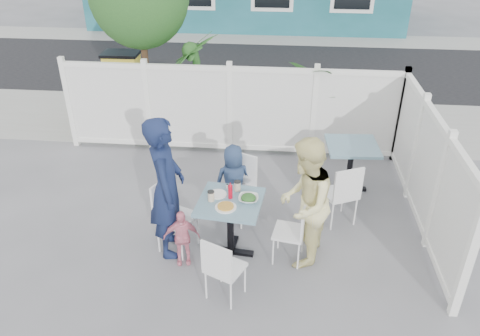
# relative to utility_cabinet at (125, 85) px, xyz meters

# --- Properties ---
(ground) EXTENTS (80.00, 80.00, 0.00)m
(ground) POSITION_rel_utility_cabinet_xyz_m (2.32, -4.00, -0.63)
(ground) COLOR slate
(near_sidewalk) EXTENTS (24.00, 2.60, 0.01)m
(near_sidewalk) POSITION_rel_utility_cabinet_xyz_m (2.32, -0.20, -0.63)
(near_sidewalk) COLOR gray
(near_sidewalk) RESTS_ON ground
(street) EXTENTS (24.00, 5.00, 0.01)m
(street) POSITION_rel_utility_cabinet_xyz_m (2.32, 3.50, -0.63)
(street) COLOR black
(street) RESTS_ON ground
(far_sidewalk) EXTENTS (24.00, 1.60, 0.01)m
(far_sidewalk) POSITION_rel_utility_cabinet_xyz_m (2.32, 6.60, -0.63)
(far_sidewalk) COLOR gray
(far_sidewalk) RESTS_ON ground
(fence_back) EXTENTS (5.86, 0.08, 1.60)m
(fence_back) POSITION_rel_utility_cabinet_xyz_m (2.42, -1.60, 0.15)
(fence_back) COLOR white
(fence_back) RESTS_ON ground
(fence_right) EXTENTS (0.08, 3.66, 1.60)m
(fence_right) POSITION_rel_utility_cabinet_xyz_m (5.32, -3.40, 0.15)
(fence_right) COLOR white
(fence_right) RESTS_ON ground
(utility_cabinet) EXTENTS (0.69, 0.50, 1.26)m
(utility_cabinet) POSITION_rel_utility_cabinet_xyz_m (0.00, 0.00, 0.00)
(utility_cabinet) COLOR gold
(utility_cabinet) RESTS_ON ground
(potted_shrub_a) EXTENTS (1.13, 1.13, 1.97)m
(potted_shrub_a) POSITION_rel_utility_cabinet_xyz_m (1.71, -0.90, 0.35)
(potted_shrub_a) COLOR #224E1E
(potted_shrub_a) RESTS_ON ground
(potted_shrub_b) EXTENTS (1.96, 1.92, 1.65)m
(potted_shrub_b) POSITION_rel_utility_cabinet_xyz_m (3.87, -1.00, 0.19)
(potted_shrub_b) COLOR #224E1E
(potted_shrub_b) RESTS_ON ground
(main_table) EXTENTS (0.84, 0.84, 0.81)m
(main_table) POSITION_rel_utility_cabinet_xyz_m (2.75, -4.41, -0.00)
(main_table) COLOR #406F85
(main_table) RESTS_ON ground
(spare_table) EXTENTS (0.80, 0.80, 0.80)m
(spare_table) POSITION_rel_utility_cabinet_xyz_m (4.41, -2.71, -0.01)
(spare_table) COLOR #406F85
(spare_table) RESTS_ON ground
(chair_left) EXTENTS (0.57, 0.57, 0.98)m
(chair_left) POSITION_rel_utility_cabinet_xyz_m (1.99, -4.34, -0.06)
(chair_left) COLOR white
(chair_left) RESTS_ON ground
(chair_right) EXTENTS (0.44, 0.45, 0.86)m
(chair_right) POSITION_rel_utility_cabinet_xyz_m (3.56, -4.46, -0.13)
(chair_right) COLOR white
(chair_right) RESTS_ON ground
(chair_back) EXTENTS (0.57, 0.57, 0.96)m
(chair_back) POSITION_rel_utility_cabinet_xyz_m (2.78, -3.57, -0.07)
(chair_back) COLOR white
(chair_back) RESTS_ON ground
(chair_near) EXTENTS (0.51, 0.50, 0.85)m
(chair_near) POSITION_rel_utility_cabinet_xyz_m (2.75, -5.23, -0.14)
(chair_near) COLOR white
(chair_near) RESTS_ON ground
(chair_spare) EXTENTS (0.56, 0.55, 0.94)m
(chair_spare) POSITION_rel_utility_cabinet_xyz_m (4.21, -3.63, -0.08)
(chair_spare) COLOR white
(chair_spare) RESTS_ON ground
(man) EXTENTS (0.56, 0.75, 1.87)m
(man) POSITION_rel_utility_cabinet_xyz_m (1.97, -4.39, 0.30)
(man) COLOR #141F42
(man) RESTS_ON ground
(woman) EXTENTS (0.78, 0.92, 1.67)m
(woman) POSITION_rel_utility_cabinet_xyz_m (3.65, -4.42, 0.21)
(woman) COLOR #F7E45A
(woman) RESTS_ON ground
(boy) EXTENTS (0.62, 0.49, 1.11)m
(boy) POSITION_rel_utility_cabinet_xyz_m (2.70, -3.54, -0.08)
(boy) COLOR navy
(boy) RESTS_ON ground
(toddler) EXTENTS (0.48, 0.27, 0.77)m
(toddler) POSITION_rel_utility_cabinet_xyz_m (2.17, -4.64, -0.25)
(toddler) COLOR pink
(toddler) RESTS_ON ground
(plate_main) EXTENTS (0.26, 0.26, 0.02)m
(plate_main) POSITION_rel_utility_cabinet_xyz_m (2.72, -4.57, 0.19)
(plate_main) COLOR white
(plate_main) RESTS_ON main_table
(plate_side) EXTENTS (0.23, 0.23, 0.02)m
(plate_side) POSITION_rel_utility_cabinet_xyz_m (2.58, -4.29, 0.19)
(plate_side) COLOR white
(plate_side) RESTS_ON main_table
(salad_bowl) EXTENTS (0.24, 0.24, 0.06)m
(salad_bowl) POSITION_rel_utility_cabinet_xyz_m (2.98, -4.39, 0.21)
(salad_bowl) COLOR white
(salad_bowl) RESTS_ON main_table
(coffee_cup_a) EXTENTS (0.08, 0.08, 0.12)m
(coffee_cup_a) POSITION_rel_utility_cabinet_xyz_m (2.52, -4.43, 0.24)
(coffee_cup_a) COLOR beige
(coffee_cup_a) RESTS_ON main_table
(coffee_cup_b) EXTENTS (0.08, 0.08, 0.12)m
(coffee_cup_b) POSITION_rel_utility_cabinet_xyz_m (2.82, -4.17, 0.24)
(coffee_cup_b) COLOR beige
(coffee_cup_b) RESTS_ON main_table
(ketchup_bottle) EXTENTS (0.05, 0.05, 0.18)m
(ketchup_bottle) POSITION_rel_utility_cabinet_xyz_m (2.75, -4.34, 0.27)
(ketchup_bottle) COLOR red
(ketchup_bottle) RESTS_ON main_table
(salt_shaker) EXTENTS (0.03, 0.03, 0.06)m
(salt_shaker) POSITION_rel_utility_cabinet_xyz_m (2.68, -4.15, 0.21)
(salt_shaker) COLOR white
(salt_shaker) RESTS_ON main_table
(pepper_shaker) EXTENTS (0.03, 0.03, 0.07)m
(pepper_shaker) POSITION_rel_utility_cabinet_xyz_m (2.69, -4.14, 0.21)
(pepper_shaker) COLOR black
(pepper_shaker) RESTS_ON main_table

